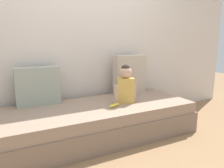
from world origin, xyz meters
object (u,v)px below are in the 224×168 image
at_px(couch, 100,121).
at_px(banana, 115,105).
at_px(throw_pillow_right, 130,74).
at_px(toddler, 125,84).
at_px(throw_pillow_left, 38,86).

bearing_deg(couch, banana, -46.74).
relative_size(couch, banana, 14.01).
bearing_deg(banana, throw_pillow_right, 44.39).
height_order(couch, banana, banana).
bearing_deg(couch, toddler, -5.63).
bearing_deg(toddler, banana, -153.00).
bearing_deg(throw_pillow_right, couch, -150.76).
relative_size(throw_pillow_right, toddler, 1.16).
relative_size(throw_pillow_left, toddler, 1.06).
bearing_deg(toddler, couch, 174.37).
distance_m(throw_pillow_right, banana, 0.77).
height_order(couch, throw_pillow_left, throw_pillow_left).
bearing_deg(banana, couch, 133.26).
height_order(couch, toddler, toddler).
bearing_deg(throw_pillow_right, throw_pillow_left, 180.00).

